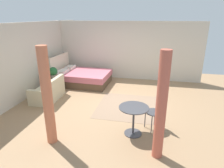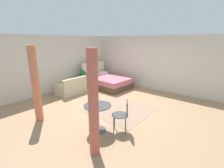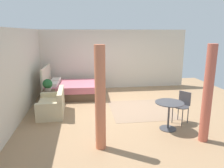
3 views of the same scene
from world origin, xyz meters
name	(u,v)px [view 3 (image 3 of 3)]	position (x,y,z in m)	size (l,w,h in m)	color
ground_plane	(126,107)	(0.00, 0.00, -0.01)	(8.46, 9.44, 0.02)	#9E7A56
wall_back	(22,72)	(0.00, 3.22, 1.28)	(8.46, 0.12, 2.57)	beige
wall_right	(114,59)	(2.73, 0.00, 1.28)	(0.12, 6.44, 2.57)	beige
area_rug	(141,110)	(-0.30, -0.45, 0.00)	(1.98, 1.96, 0.01)	#93755B
bed	(73,89)	(1.50, 1.79, 0.30)	(1.65, 2.22, 1.20)	brown
couch	(53,106)	(-0.30, 2.34, 0.27)	(1.29, 0.79, 0.76)	beige
nightstand	(50,97)	(0.69, 2.57, 0.26)	(0.49, 0.41, 0.52)	brown
potted_plant	(48,84)	(0.59, 2.59, 0.73)	(0.32, 0.32, 0.40)	tan
vase	(51,87)	(0.81, 2.53, 0.60)	(0.09, 0.09, 0.17)	silver
balcony_table	(169,110)	(-1.79, -0.75, 0.51)	(0.72, 0.72, 0.73)	#3F3F44
cafe_chair_near_window	(183,104)	(-1.41, -1.30, 0.54)	(0.59, 0.59, 0.86)	#3F3F44
curtain_left	(208,95)	(-2.48, -1.33, 1.11)	(0.21, 0.21, 2.22)	#C15B47
curtain_right	(100,99)	(-2.48, 1.05, 1.11)	(0.22, 0.22, 2.22)	#D1704C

